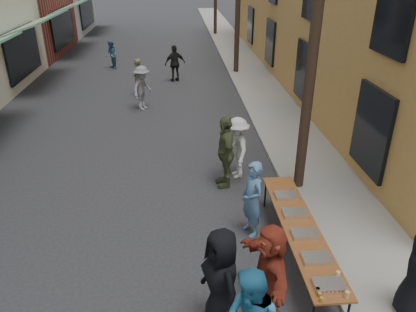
{
  "coord_description": "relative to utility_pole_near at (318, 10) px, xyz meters",
  "views": [
    {
      "loc": [
        1.19,
        -6.14,
        5.54
      ],
      "look_at": [
        1.85,
        2.47,
        1.3
      ],
      "focal_mm": 35.0,
      "sensor_mm": 36.0,
      "label": 1
    }
  ],
  "objects": [
    {
      "name": "ground",
      "position": [
        -4.3,
        -3.0,
        -4.5
      ],
      "size": [
        120.0,
        120.0,
        0.0
      ],
      "primitive_type": "plane",
      "color": "#28282B",
      "rests_on": "ground"
    },
    {
      "name": "sidewalk",
      "position": [
        0.7,
        12.0,
        -4.45
      ],
      "size": [
        2.2,
        60.0,
        0.1
      ],
      "primitive_type": "cube",
      "color": "gray",
      "rests_on": "ground"
    },
    {
      "name": "utility_pole_near",
      "position": [
        0.0,
        0.0,
        0.0
      ],
      "size": [
        0.26,
        0.26,
        9.0
      ],
      "primitive_type": "cylinder",
      "color": "#2D2116",
      "rests_on": "ground"
    },
    {
      "name": "serving_table",
      "position": [
        -0.78,
        -2.7,
        -3.79
      ],
      "size": [
        0.7,
        4.0,
        0.75
      ],
      "color": "brown",
      "rests_on": "ground"
    },
    {
      "name": "catering_tray_sausage",
      "position": [
        -0.78,
        -4.35,
        -3.71
      ],
      "size": [
        0.5,
        0.33,
        0.08
      ],
      "primitive_type": "cube",
      "color": "maroon",
      "rests_on": "serving_table"
    },
    {
      "name": "catering_tray_foil_b",
      "position": [
        -0.78,
        -3.7,
        -3.71
      ],
      "size": [
        0.5,
        0.33,
        0.08
      ],
      "primitive_type": "cube",
      "color": "#B2B2B7",
      "rests_on": "serving_table"
    },
    {
      "name": "catering_tray_buns",
      "position": [
        -0.78,
        -3.0,
        -3.71
      ],
      "size": [
        0.5,
        0.33,
        0.08
      ],
      "primitive_type": "cube",
      "color": "tan",
      "rests_on": "serving_table"
    },
    {
      "name": "catering_tray_foil_d",
      "position": [
        -0.78,
        -2.3,
        -3.71
      ],
      "size": [
        0.5,
        0.33,
        0.08
      ],
      "primitive_type": "cube",
      "color": "#B2B2B7",
      "rests_on": "serving_table"
    },
    {
      "name": "catering_tray_buns_end",
      "position": [
        -0.78,
        -1.6,
        -3.71
      ],
      "size": [
        0.5,
        0.33,
        0.08
      ],
      "primitive_type": "cube",
      "color": "tan",
      "rests_on": "serving_table"
    },
    {
      "name": "condiment_jar_a",
      "position": [
        -1.0,
        -4.65,
        -3.71
      ],
      "size": [
        0.07,
        0.07,
        0.08
      ],
      "primitive_type": "cylinder",
      "color": "#A57F26",
      "rests_on": "serving_table"
    },
    {
      "name": "condiment_jar_b",
      "position": [
        -1.0,
        -4.55,
        -3.71
      ],
      "size": [
        0.07,
        0.07,
        0.08
      ],
      "primitive_type": "cylinder",
      "color": "#A57F26",
      "rests_on": "serving_table"
    },
    {
      "name": "condiment_jar_c",
      "position": [
        -1.0,
        -4.45,
        -3.71
      ],
      "size": [
        0.07,
        0.07,
        0.08
      ],
      "primitive_type": "cylinder",
      "color": "#A57F26",
      "rests_on": "serving_table"
    },
    {
      "name": "cup_stack",
      "position": [
        -0.58,
        -4.6,
        -3.69
      ],
      "size": [
        0.08,
        0.08,
        0.12
      ],
      "primitive_type": "cylinder",
      "color": "tan",
      "rests_on": "serving_table"
    },
    {
      "name": "guest_front_a",
      "position": [
        -2.53,
        -4.31,
        -3.55
      ],
      "size": [
        0.89,
        1.08,
        1.9
      ],
      "primitive_type": "imported",
      "rotation": [
        0.0,
        0.0,
        -1.21
      ],
      "color": "black",
      "rests_on": "ground"
    },
    {
      "name": "guest_front_b",
      "position": [
        -1.6,
        -1.84,
        -3.63
      ],
      "size": [
        0.62,
        0.74,
        1.75
      ],
      "primitive_type": "imported",
      "rotation": [
        0.0,
        0.0,
        -1.21
      ],
      "color": "#547CA2",
      "rests_on": "ground"
    },
    {
      "name": "guest_front_d",
      "position": [
        -1.54,
        0.79,
        -3.63
      ],
      "size": [
        0.72,
        1.16,
        1.74
      ],
      "primitive_type": "imported",
      "rotation": [
        0.0,
        0.0,
        -1.5
      ],
      "color": "silver",
      "rests_on": "ground"
    },
    {
      "name": "guest_front_e",
      "position": [
        -1.93,
        0.34,
        -3.52
      ],
      "size": [
        0.56,
        1.18,
        1.96
      ],
      "primitive_type": "imported",
      "rotation": [
        0.0,
        0.0,
        -1.5
      ],
      "color": "#4F5934",
      "rests_on": "ground"
    },
    {
      "name": "guest_queue_back",
      "position": [
        -1.7,
        -4.05,
        -3.62
      ],
      "size": [
        0.79,
        1.69,
        1.76
      ],
      "primitive_type": "imported",
      "rotation": [
        0.0,
        0.0,
        -1.4
      ],
      "color": "#9B3521",
      "rests_on": "ground"
    },
    {
      "name": "passerby_left",
      "position": [
        -4.52,
        6.64,
        -3.62
      ],
      "size": [
        1.11,
        1.31,
        1.76
      ],
      "primitive_type": "imported",
      "rotation": [
        0.0,
        0.0,
        1.09
      ],
      "color": "gray",
      "rests_on": "ground"
    },
    {
      "name": "passerby_mid",
      "position": [
        -3.21,
        10.7,
        -3.62
      ],
      "size": [
        1.12,
        0.76,
        1.77
      ],
      "primitive_type": "imported",
      "rotation": [
        0.0,
        0.0,
        3.49
      ],
      "color": "black",
      "rests_on": "ground"
    },
    {
      "name": "passerby_right",
      "position": [
        -4.85,
        8.51,
        -3.69
      ],
      "size": [
        0.43,
        0.62,
        1.62
      ],
      "primitive_type": "imported",
      "rotation": [
        0.0,
        0.0,
        4.79
      ],
      "color": "#5F643A",
      "rests_on": "ground"
    },
    {
      "name": "passerby_far",
      "position": [
        -6.67,
        13.5,
        -3.74
      ],
      "size": [
        0.86,
        0.93,
        1.52
      ],
      "primitive_type": "imported",
      "rotation": [
        0.0,
        0.0,
        5.21
      ],
      "color": "#466D88",
      "rests_on": "ground"
    }
  ]
}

